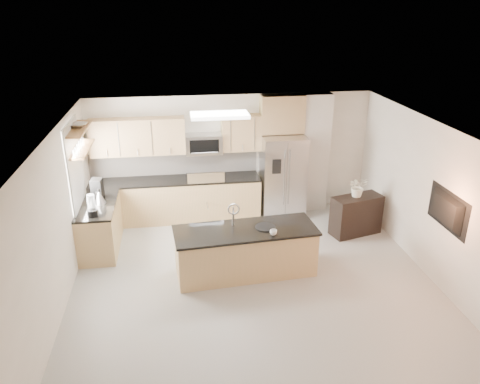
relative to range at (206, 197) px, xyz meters
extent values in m
plane|color=#A09E98|center=(0.60, -2.92, -0.47)|extent=(6.50, 6.50, 0.00)
cube|color=silver|center=(0.60, -2.92, 2.13)|extent=(6.00, 6.50, 0.02)
cube|color=silver|center=(0.60, 0.33, 0.83)|extent=(6.00, 0.02, 2.60)
cube|color=silver|center=(0.60, -6.17, 0.83)|extent=(6.00, 0.02, 2.60)
cube|color=silver|center=(-2.40, -2.92, 0.83)|extent=(0.02, 6.50, 2.60)
cube|color=silver|center=(3.60, -2.92, 0.83)|extent=(0.02, 6.50, 2.60)
cube|color=tan|center=(-0.63, 0.00, -0.03)|extent=(3.55, 0.65, 0.88)
cube|color=black|center=(-0.63, 0.00, 0.43)|extent=(3.55, 0.66, 0.04)
cube|color=beige|center=(-0.63, 0.32, 0.71)|extent=(3.55, 0.02, 0.52)
cube|color=tan|center=(-2.07, -1.07, -0.03)|extent=(0.65, 1.50, 0.88)
cube|color=black|center=(-2.07, -1.07, 0.43)|extent=(0.66, 1.50, 0.04)
cube|color=black|center=(0.00, 0.00, -0.02)|extent=(0.76, 0.64, 0.90)
cube|color=black|center=(0.00, 0.00, 0.44)|extent=(0.76, 0.62, 0.03)
cube|color=#B3B3B6|center=(0.00, -0.30, 0.56)|extent=(0.76, 0.04, 0.22)
cube|color=tan|center=(-1.34, 0.16, 1.35)|extent=(1.92, 0.33, 0.75)
cube|color=tan|center=(0.79, 0.16, 1.35)|extent=(0.82, 0.33, 0.75)
cube|color=#B3B3B6|center=(0.00, 0.13, 1.16)|extent=(0.76, 0.40, 0.40)
cube|color=black|center=(0.00, -0.07, 1.16)|extent=(0.60, 0.02, 0.28)
cube|color=#B3B3B6|center=(1.66, -0.05, 0.42)|extent=(0.92, 0.75, 1.78)
cube|color=gray|center=(1.66, -0.43, 0.42)|extent=(0.02, 0.01, 1.69)
cube|color=black|center=(1.44, -0.44, 0.78)|extent=(0.18, 0.03, 0.30)
cube|color=beige|center=(2.42, 0.18, 0.83)|extent=(0.60, 0.30, 2.60)
cube|color=white|center=(-2.38, -1.07, 1.18)|extent=(0.03, 1.05, 1.55)
cube|color=silver|center=(-2.37, -1.07, 1.18)|extent=(0.03, 1.15, 1.65)
cube|color=brown|center=(-2.25, -0.97, 1.48)|extent=(0.30, 1.20, 0.04)
cube|color=brown|center=(-2.25, -0.97, 1.85)|extent=(0.30, 1.20, 0.04)
cube|color=white|center=(0.20, -1.32, 2.09)|extent=(1.00, 0.50, 0.06)
cube|color=tan|center=(0.51, -2.32, -0.08)|extent=(2.40, 0.99, 0.79)
cube|color=black|center=(0.51, -2.32, 0.34)|extent=(2.47, 1.05, 0.04)
cube|color=black|center=(0.32, -2.32, 0.33)|extent=(0.50, 0.36, 0.01)
cylinder|color=#B3B3B6|center=(0.32, -2.12, 0.53)|extent=(0.03, 0.03, 0.34)
torus|color=#B3B3B6|center=(0.32, -2.18, 0.68)|extent=(0.21, 0.03, 0.21)
cube|color=black|center=(2.93, -1.18, -0.07)|extent=(1.08, 0.67, 0.80)
imported|color=silver|center=(0.93, -2.59, 0.41)|extent=(0.13, 0.13, 0.09)
cylinder|color=black|center=(0.85, -2.31, 0.37)|extent=(0.41, 0.41, 0.02)
cylinder|color=black|center=(-2.07, -1.61, 0.51)|extent=(0.17, 0.17, 0.12)
cylinder|color=silver|center=(-2.07, -1.61, 0.71)|extent=(0.13, 0.13, 0.28)
cone|color=#B3B3B6|center=(-2.02, -1.05, 0.57)|extent=(0.22, 0.22, 0.24)
cylinder|color=black|center=(-2.02, -1.05, 0.70)|extent=(0.04, 0.04, 0.04)
cube|color=black|center=(-2.09, -0.76, 0.63)|extent=(0.22, 0.26, 0.37)
cylinder|color=#B3B3B6|center=(-2.09, -0.83, 0.55)|extent=(0.12, 0.12, 0.13)
imported|color=#B3B3B6|center=(-2.25, -0.94, 1.91)|extent=(0.48, 0.48, 0.09)
imported|color=white|center=(2.92, -1.15, 0.64)|extent=(0.59, 0.52, 0.61)
imported|color=black|center=(3.51, -3.12, 0.88)|extent=(0.14, 1.08, 0.62)
camera|label=1|loc=(-0.58, -9.25, 3.93)|focal=35.00mm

